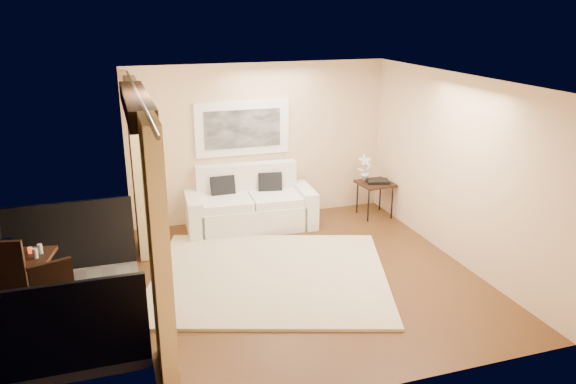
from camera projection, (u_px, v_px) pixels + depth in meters
name	position (u px, v px, depth m)	size (l,w,h in m)	color
floor	(309.00, 276.00, 7.82)	(5.00, 5.00, 0.00)	#573519
room_shell	(136.00, 103.00, 6.41)	(5.00, 6.40, 5.00)	white
balcony	(53.00, 301.00, 6.79)	(1.81, 2.60, 1.17)	#605B56
curtains	(146.00, 201.00, 6.78)	(0.16, 4.80, 2.64)	#D6BF84
artwork	(243.00, 128.00, 9.45)	(1.62, 0.07, 0.92)	white
rug	(270.00, 275.00, 7.79)	(3.21, 2.79, 0.04)	beige
sofa	(250.00, 206.00, 9.51)	(2.19, 1.04, 1.03)	white
side_table	(375.00, 185.00, 9.91)	(0.61, 0.61, 0.62)	black
tray	(378.00, 181.00, 9.87)	(0.38, 0.28, 0.05)	black
orchid	(365.00, 168.00, 9.91)	(0.25, 0.17, 0.47)	white
bistro_table	(24.00, 263.00, 6.68)	(0.75, 0.75, 0.75)	black
balcony_chair_far	(8.00, 274.00, 6.47)	(0.55, 0.55, 1.09)	black
balcony_chair_near	(57.00, 302.00, 5.92)	(0.57, 0.57, 1.03)	black
ice_bucket	(6.00, 249.00, 6.64)	(0.18, 0.18, 0.20)	silver
candle	(30.00, 250.00, 6.75)	(0.06, 0.06, 0.07)	red
vase	(18.00, 255.00, 6.49)	(0.04, 0.04, 0.18)	white
glass_a	(35.00, 253.00, 6.60)	(0.06, 0.06, 0.12)	white
glass_b	(40.00, 249.00, 6.73)	(0.06, 0.06, 0.12)	white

